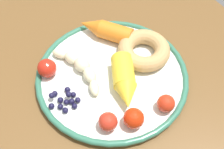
{
  "coord_description": "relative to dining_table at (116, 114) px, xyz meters",
  "views": [
    {
      "loc": [
        -0.26,
        0.17,
        1.22
      ],
      "look_at": [
        0.04,
        -0.01,
        0.75
      ],
      "focal_mm": 45.63,
      "sensor_mm": 36.0,
      "label": 1
    }
  ],
  "objects": [
    {
      "name": "dining_table",
      "position": [
        0.0,
        0.0,
        0.0
      ],
      "size": [
        1.28,
        0.74,
        0.74
      ],
      "color": "brown",
      "rests_on": "ground_plane"
    },
    {
      "name": "plate",
      "position": [
        0.04,
        -0.01,
        0.1
      ],
      "size": [
        0.31,
        0.31,
        0.02
      ],
      "color": "white",
      "rests_on": "dining_table"
    },
    {
      "name": "banana",
      "position": [
        0.08,
        0.04,
        0.11
      ],
      "size": [
        0.15,
        0.06,
        0.03
      ],
      "color": "beige",
      "rests_on": "plate"
    },
    {
      "name": "carrot_orange",
      "position": [
        0.14,
        -0.05,
        0.12
      ],
      "size": [
        0.12,
        0.1,
        0.04
      ],
      "color": "orange",
      "rests_on": "plate"
    },
    {
      "name": "carrot_yellow",
      "position": [
        -0.0,
        -0.01,
        0.12
      ],
      "size": [
        0.12,
        0.09,
        0.04
      ],
      "color": "yellow",
      "rests_on": "plate"
    },
    {
      "name": "donut",
      "position": [
        0.05,
        -0.1,
        0.12
      ],
      "size": [
        0.14,
        0.14,
        0.03
      ],
      "primitive_type": "torus",
      "rotation": [
        0.0,
        0.0,
        1.26
      ],
      "color": "tan",
      "rests_on": "plate"
    },
    {
      "name": "blueberry_pile",
      "position": [
        0.03,
        0.1,
        0.11
      ],
      "size": [
        0.06,
        0.06,
        0.02
      ],
      "color": "#191638",
      "rests_on": "plate"
    },
    {
      "name": "tomato_near",
      "position": [
        -0.08,
        -0.05,
        0.12
      ],
      "size": [
        0.03,
        0.03,
        0.03
      ],
      "primitive_type": "sphere",
      "color": "red",
      "rests_on": "plate"
    },
    {
      "name": "tomato_mid",
      "position": [
        -0.06,
        0.06,
        0.12
      ],
      "size": [
        0.03,
        0.03,
        0.03
      ],
      "primitive_type": "sphere",
      "color": "red",
      "rests_on": "plate"
    },
    {
      "name": "tomato_far",
      "position": [
        0.11,
        0.1,
        0.12
      ],
      "size": [
        0.04,
        0.04,
        0.04
      ],
      "primitive_type": "sphere",
      "color": "red",
      "rests_on": "plate"
    },
    {
      "name": "tomato_extra",
      "position": [
        -0.08,
        0.01,
        0.12
      ],
      "size": [
        0.04,
        0.04,
        0.04
      ],
      "primitive_type": "sphere",
      "color": "red",
      "rests_on": "plate"
    }
  ]
}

